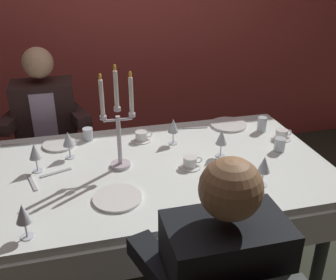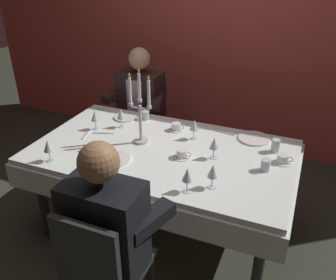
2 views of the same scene
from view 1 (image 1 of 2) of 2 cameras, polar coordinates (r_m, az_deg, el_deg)
name	(u,v)px [view 1 (image 1 of 2)]	position (r m, az deg, el deg)	size (l,w,h in m)	color
ground_plane	(158,267)	(2.63, -1.41, -17.89)	(12.00, 12.00, 0.00)	#363A2D
back_wall	(113,10)	(3.57, -7.93, 18.10)	(6.00, 0.12, 2.70)	#BD4741
dining_table	(157,184)	(2.25, -1.58, -6.38)	(1.94, 1.14, 0.74)	white
candelabra	(118,128)	(2.09, -7.20, 1.78)	(0.19, 0.11, 0.58)	silver
dinner_plate_0	(60,144)	(2.49, -15.42, -0.61)	(0.20, 0.20, 0.01)	white
dinner_plate_1	(117,198)	(1.92, -7.34, -8.32)	(0.24, 0.24, 0.01)	white
dinner_plate_2	(229,125)	(2.71, 8.78, 2.22)	(0.25, 0.25, 0.01)	white
wine_glass_0	(23,214)	(1.72, -20.27, -10.04)	(0.07, 0.07, 0.16)	silver
wine_glass_1	(173,126)	(2.38, 0.77, 1.97)	(0.07, 0.07, 0.16)	silver
wine_glass_2	(264,165)	(2.01, 13.74, -3.56)	(0.07, 0.07, 0.16)	silver
wine_glass_3	(222,138)	(2.25, 7.76, 0.31)	(0.07, 0.07, 0.16)	silver
wine_glass_4	(35,152)	(2.20, -18.74, -1.65)	(0.07, 0.07, 0.16)	silver
wine_glass_5	(68,139)	(2.29, -14.26, 0.10)	(0.07, 0.07, 0.16)	silver
wine_glass_6	(249,179)	(1.88, 11.59, -5.49)	(0.07, 0.07, 0.16)	silver
water_tumbler_0	(279,144)	(2.42, 15.83, -0.59)	(0.06, 0.06, 0.08)	silver
water_tumbler_1	(262,124)	(2.65, 13.46, 2.24)	(0.06, 0.06, 0.10)	silver
water_tumbler_2	(88,134)	(2.52, -11.53, 0.85)	(0.06, 0.06, 0.08)	silver
coffee_cup_0	(190,163)	(2.17, 3.25, -3.27)	(0.13, 0.12, 0.06)	white
coffee_cup_1	(142,137)	(2.46, -3.86, 0.49)	(0.13, 0.12, 0.06)	white
coffee_cup_2	(282,135)	(2.58, 16.15, 0.74)	(0.13, 0.12, 0.06)	white
fork_0	(16,145)	(2.58, -21.19, -0.66)	(0.17, 0.02, 0.01)	#B7B7BC
fork_1	(56,173)	(2.20, -15.91, -4.58)	(0.17, 0.02, 0.01)	#B7B7BC
spoon_2	(32,183)	(2.15, -19.06, -5.86)	(0.17, 0.02, 0.01)	#B7B7BC
fork_3	(195,128)	(2.65, 3.90, 1.80)	(0.17, 0.02, 0.01)	#B7B7BC
seated_diner_0	(46,117)	(2.96, -17.29, 3.15)	(0.63, 0.48, 1.24)	#282C2B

